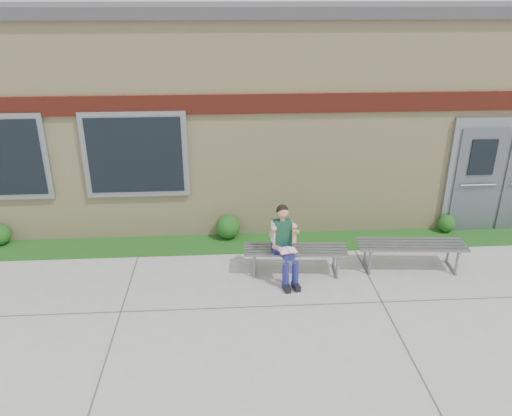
{
  "coord_description": "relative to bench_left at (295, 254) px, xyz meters",
  "views": [
    {
      "loc": [
        -1.38,
        -5.88,
        4.4
      ],
      "look_at": [
        -0.88,
        1.7,
        1.13
      ],
      "focal_mm": 35.0,
      "sensor_mm": 36.0,
      "label": 1
    }
  ],
  "objects": [
    {
      "name": "shrub_west",
      "position": [
        -5.43,
        1.34,
        -0.12
      ],
      "size": [
        0.4,
        0.4,
        0.4
      ],
      "primitive_type": "sphere",
      "color": "#134A17",
      "rests_on": "grass_strip"
    },
    {
      "name": "bench_left",
      "position": [
        0.0,
        0.0,
        0.0
      ],
      "size": [
        1.76,
        0.61,
        0.45
      ],
      "rotation": [
        0.0,
        0.0,
        -0.08
      ],
      "color": "slate",
      "rests_on": "ground"
    },
    {
      "name": "grass_strip",
      "position": [
        0.23,
        1.09,
        -0.34
      ],
      "size": [
        16.0,
        0.8,
        0.02
      ],
      "primitive_type": "cube",
      "color": "#134A17",
      "rests_on": "ground"
    },
    {
      "name": "shrub_east",
      "position": [
        3.22,
        1.34,
        -0.15
      ],
      "size": [
        0.35,
        0.35,
        0.35
      ],
      "primitive_type": "sphere",
      "color": "#134A17",
      "rests_on": "grass_strip"
    },
    {
      "name": "girl",
      "position": [
        -0.21,
        -0.19,
        0.33
      ],
      "size": [
        0.48,
        0.78,
        1.28
      ],
      "rotation": [
        0.0,
        0.0,
        0.19
      ],
      "color": "navy",
      "rests_on": "ground"
    },
    {
      "name": "school_building",
      "position": [
        0.23,
        4.48,
        1.76
      ],
      "size": [
        16.2,
        6.22,
        4.2
      ],
      "color": "beige",
      "rests_on": "ground"
    },
    {
      "name": "ground",
      "position": [
        0.23,
        -1.51,
        -0.35
      ],
      "size": [
        80.0,
        80.0,
        0.0
      ],
      "primitive_type": "plane",
      "color": "#9E9E99",
      "rests_on": "ground"
    },
    {
      "name": "bench_right",
      "position": [
        2.0,
        0.0,
        0.02
      ],
      "size": [
        1.87,
        0.65,
        0.48
      ],
      "rotation": [
        0.0,
        0.0,
        -0.08
      ],
      "color": "slate",
      "rests_on": "ground"
    },
    {
      "name": "shrub_mid",
      "position": [
        -1.12,
        1.34,
        -0.09
      ],
      "size": [
        0.47,
        0.47,
        0.47
      ],
      "primitive_type": "sphere",
      "color": "#134A17",
      "rests_on": "grass_strip"
    }
  ]
}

